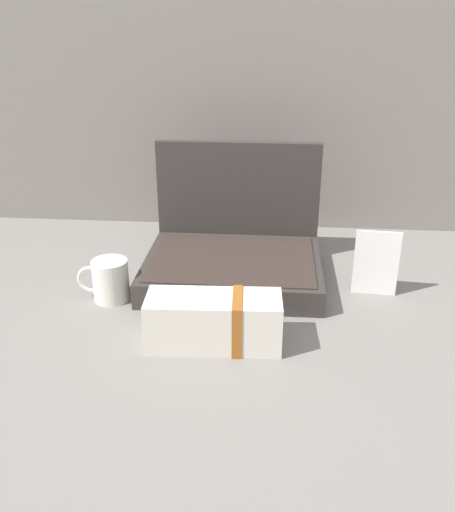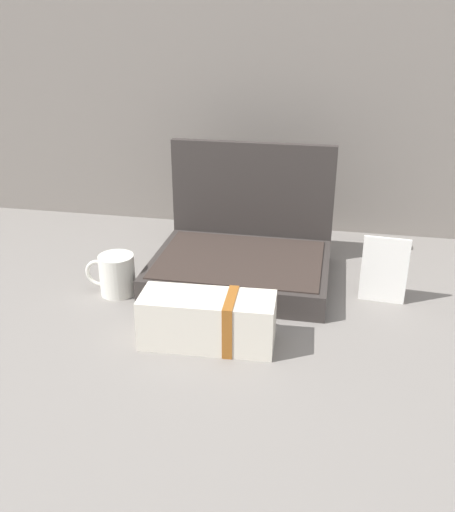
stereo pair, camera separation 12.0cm
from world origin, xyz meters
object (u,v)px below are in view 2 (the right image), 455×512
object	(u,v)px
cream_toiletry_bag	(209,320)
info_card_left	(384,270)
open_suitcase	(245,251)
coffee_mug	(116,275)

from	to	relation	value
cream_toiletry_bag	info_card_left	distance (m)	0.43
open_suitcase	coffee_mug	distance (m)	0.33
open_suitcase	info_card_left	xyz separation A→B (m)	(0.34, -0.08, 0.02)
coffee_mug	info_card_left	distance (m)	0.62
open_suitcase	coffee_mug	size ratio (longest dim) A/B	3.54
open_suitcase	info_card_left	world-z (taller)	open_suitcase
cream_toiletry_bag	coffee_mug	bearing A→B (deg)	147.13
info_card_left	open_suitcase	bearing A→B (deg)	170.84
cream_toiletry_bag	info_card_left	bearing A→B (deg)	35.58
cream_toiletry_bag	coffee_mug	xyz separation A→B (m)	(-0.27, 0.17, -0.00)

